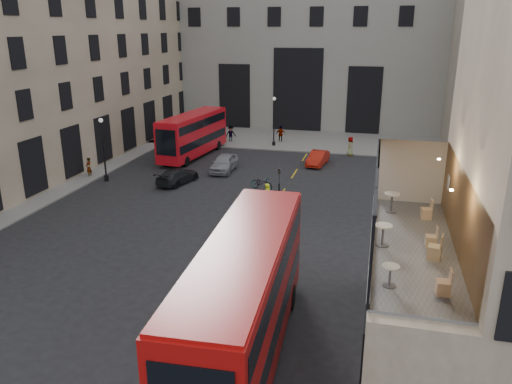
% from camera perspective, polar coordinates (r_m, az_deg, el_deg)
% --- Properties ---
extents(ground, '(140.00, 140.00, 0.00)m').
position_cam_1_polar(ground, '(22.33, -1.17, -15.18)').
color(ground, black).
rests_on(ground, ground).
extents(host_frontage, '(3.00, 11.00, 4.50)m').
position_cam_1_polar(host_frontage, '(20.66, 16.87, -11.74)').
color(host_frontage, '#C1AC90').
rests_on(host_frontage, ground).
extents(cafe_floor, '(3.00, 10.00, 0.10)m').
position_cam_1_polar(cafe_floor, '(19.64, 17.48, -5.90)').
color(cafe_floor, slate).
rests_on(cafe_floor, host_frontage).
extents(building_left, '(14.60, 50.60, 22.00)m').
position_cam_1_polar(building_left, '(49.58, -27.11, 15.32)').
color(building_left, '#C1AC90').
rests_on(building_left, ground).
extents(gateway, '(35.00, 10.60, 18.00)m').
position_cam_1_polar(gateway, '(66.76, 5.60, 15.71)').
color(gateway, gray).
rests_on(gateway, ground).
extents(pavement_far, '(40.00, 12.00, 0.12)m').
position_cam_1_polar(pavement_far, '(58.32, 2.86, 6.16)').
color(pavement_far, slate).
rests_on(pavement_far, ground).
extents(pavement_left, '(8.00, 48.00, 0.12)m').
position_cam_1_polar(pavement_left, '(42.10, -26.68, -0.63)').
color(pavement_left, slate).
rests_on(pavement_left, ground).
extents(traffic_light_near, '(0.16, 0.20, 3.80)m').
position_cam_1_polar(traffic_light_near, '(32.11, 2.64, 0.34)').
color(traffic_light_near, black).
rests_on(traffic_light_near, ground).
extents(traffic_light_far, '(0.16, 0.20, 3.80)m').
position_cam_1_polar(traffic_light_far, '(51.06, -9.37, 6.90)').
color(traffic_light_far, black).
rests_on(traffic_light_far, ground).
extents(street_lamp_a, '(0.36, 0.36, 5.33)m').
position_cam_1_polar(street_lamp_a, '(43.27, -16.98, 4.25)').
color(street_lamp_a, black).
rests_on(street_lamp_a, ground).
extents(street_lamp_b, '(0.36, 0.36, 5.33)m').
position_cam_1_polar(street_lamp_b, '(54.02, 2.07, 7.71)').
color(street_lamp_b, black).
rests_on(street_lamp_b, ground).
extents(bus_near, '(3.42, 12.52, 4.95)m').
position_cam_1_polar(bus_near, '(19.09, -1.36, -11.67)').
color(bus_near, '#A30C0B').
rests_on(bus_near, ground).
extents(bus_far, '(3.56, 10.89, 4.27)m').
position_cam_1_polar(bus_far, '(50.04, -7.19, 6.73)').
color(bus_far, red).
rests_on(bus_far, ground).
extents(car_a, '(1.87, 4.49, 1.52)m').
position_cam_1_polar(car_a, '(44.86, -3.67, 3.34)').
color(car_a, gray).
rests_on(car_a, ground).
extents(car_b, '(1.90, 4.10, 1.30)m').
position_cam_1_polar(car_b, '(47.22, 7.08, 3.86)').
color(car_b, '#B0180A').
rests_on(car_b, ground).
extents(car_c, '(2.78, 4.68, 1.27)m').
position_cam_1_polar(car_c, '(41.75, -8.96, 1.83)').
color(car_c, black).
rests_on(car_c, ground).
extents(bicycle, '(2.05, 1.27, 1.02)m').
position_cam_1_polar(bicycle, '(39.78, 0.67, 1.04)').
color(bicycle, gray).
rests_on(bicycle, ground).
extents(cyclist, '(0.62, 0.79, 1.90)m').
position_cam_1_polar(cyclist, '(35.25, 1.37, -0.51)').
color(cyclist, '#EEFF1A').
rests_on(cyclist, ground).
extents(pedestrian_a, '(0.84, 0.68, 1.63)m').
position_cam_1_polar(pedestrian_a, '(56.91, -9.42, 6.41)').
color(pedestrian_a, gray).
rests_on(pedestrian_a, ground).
extents(pedestrian_b, '(1.42, 1.31, 1.92)m').
position_cam_1_polar(pedestrian_b, '(56.18, -2.90, 6.62)').
color(pedestrian_b, gray).
rests_on(pedestrian_b, ground).
extents(pedestrian_c, '(1.11, 0.49, 1.87)m').
position_cam_1_polar(pedestrian_c, '(56.22, 2.85, 6.61)').
color(pedestrian_c, gray).
rests_on(pedestrian_c, ground).
extents(pedestrian_d, '(0.74, 1.02, 1.92)m').
position_cam_1_polar(pedestrian_d, '(51.18, 10.72, 5.17)').
color(pedestrian_d, gray).
rests_on(pedestrian_d, ground).
extents(pedestrian_e, '(0.42, 0.64, 1.73)m').
position_cam_1_polar(pedestrian_e, '(45.21, -18.57, 2.67)').
color(pedestrian_e, gray).
rests_on(pedestrian_e, ground).
extents(cafe_table_near, '(0.56, 0.56, 0.70)m').
position_cam_1_polar(cafe_table_near, '(16.26, 15.09, -8.89)').
color(cafe_table_near, beige).
rests_on(cafe_table_near, cafe_floor).
extents(cafe_table_mid, '(0.66, 0.66, 0.82)m').
position_cam_1_polar(cafe_table_mid, '(19.04, 14.31, -4.43)').
color(cafe_table_mid, white).
rests_on(cafe_table_mid, cafe_floor).
extents(cafe_table_far, '(0.68, 0.68, 0.85)m').
position_cam_1_polar(cafe_table_far, '(22.58, 15.26, -0.83)').
color(cafe_table_far, silver).
rests_on(cafe_table_far, cafe_floor).
extents(cafe_chair_a, '(0.43, 0.43, 0.83)m').
position_cam_1_polar(cafe_chair_a, '(16.38, 20.65, -10.10)').
color(cafe_chair_a, tan).
rests_on(cafe_chair_a, cafe_floor).
extents(cafe_chair_b, '(0.54, 0.54, 0.92)m').
position_cam_1_polar(cafe_chair_b, '(18.61, 19.76, -6.41)').
color(cafe_chair_b, tan).
rests_on(cafe_chair_b, cafe_floor).
extents(cafe_chair_c, '(0.40, 0.40, 0.79)m').
position_cam_1_polar(cafe_chair_c, '(19.60, 19.41, -5.24)').
color(cafe_chair_c, tan).
rests_on(cafe_chair_c, cafe_floor).
extents(cafe_chair_d, '(0.47, 0.47, 0.84)m').
position_cam_1_polar(cafe_chair_d, '(22.31, 18.90, -2.27)').
color(cafe_chair_d, '#DDB37F').
rests_on(cafe_chair_d, cafe_floor).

